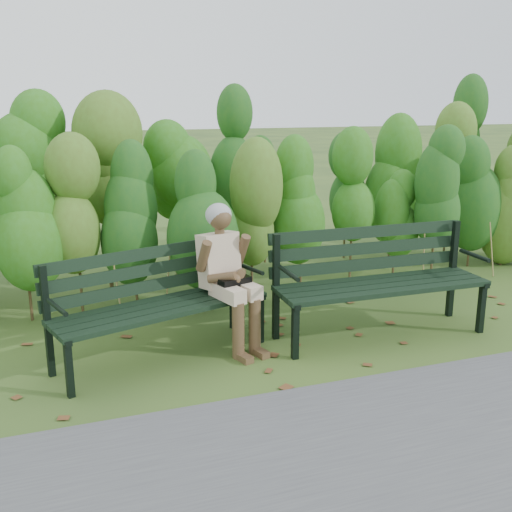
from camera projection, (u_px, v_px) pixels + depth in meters
name	position (u px, v px, depth m)	size (l,w,h in m)	color
ground	(269.00, 343.00, 5.57)	(80.00, 80.00, 0.00)	#324821
footpath	(399.00, 479.00, 3.56)	(60.00, 2.50, 0.01)	#474749
hedge_band	(212.00, 183.00, 6.95)	(11.04, 1.67, 2.42)	#47381E
leaf_litter	(273.00, 353.00, 5.34)	(5.73, 1.96, 0.01)	brown
bench_left	(155.00, 295.00, 5.18)	(1.97, 1.12, 0.94)	black
bench_right	(376.00, 273.00, 5.70)	(2.04, 0.70, 1.01)	black
seated_woman	(227.00, 267.00, 5.34)	(0.55, 0.79, 1.30)	#C8AD94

